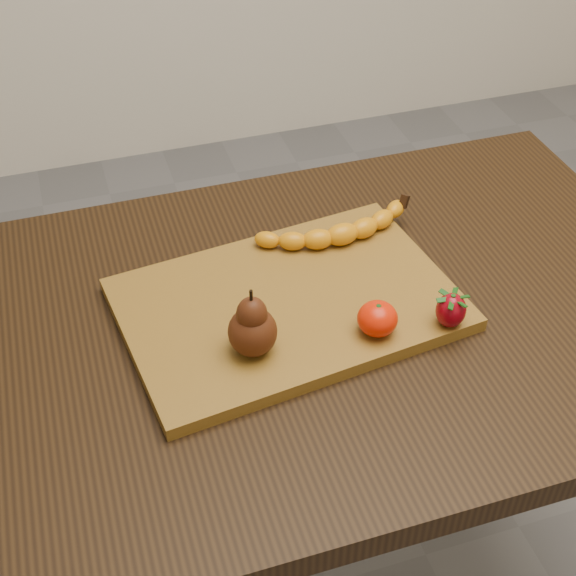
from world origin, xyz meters
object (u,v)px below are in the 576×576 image
object	(u,v)px
pear	(252,321)
mandarin	(377,319)
cutting_board	(288,304)
table	(341,355)

from	to	relation	value
pear	mandarin	bearing A→B (deg)	-5.90
cutting_board	pear	world-z (taller)	pear
cutting_board	pear	xyz separation A→B (m)	(-0.07, -0.08, 0.06)
pear	mandarin	xyz separation A→B (m)	(0.16, -0.02, -0.03)
cutting_board	pear	size ratio (longest dim) A/B	4.58
cutting_board	mandarin	distance (m)	0.14
table	mandarin	world-z (taller)	mandarin
cutting_board	mandarin	xyz separation A→B (m)	(0.09, -0.10, 0.03)
pear	mandarin	distance (m)	0.17
cutting_board	pear	distance (m)	0.12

